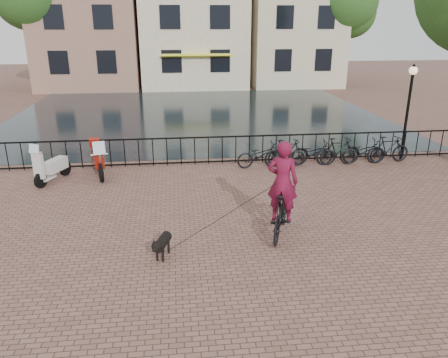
{
  "coord_description": "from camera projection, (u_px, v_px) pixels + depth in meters",
  "views": [
    {
      "loc": [
        -1.15,
        -7.21,
        4.92
      ],
      "look_at": [
        0.0,
        3.0,
        1.2
      ],
      "focal_mm": 35.0,
      "sensor_mm": 36.0,
      "label": 1
    }
  ],
  "objects": [
    {
      "name": "ground",
      "position": [
        241.0,
        288.0,
        8.53
      ],
      "size": [
        100.0,
        100.0,
        0.0
      ],
      "primitive_type": "plane",
      "color": "brown",
      "rests_on": "ground"
    },
    {
      "name": "canal_water",
      "position": [
        196.0,
        114.0,
        24.7
      ],
      "size": [
        20.0,
        20.0,
        0.0
      ],
      "primitive_type": "plane",
      "color": "black",
      "rests_on": "ground"
    },
    {
      "name": "railing",
      "position": [
        209.0,
        150.0,
        15.84
      ],
      "size": [
        20.0,
        0.05,
        1.02
      ],
      "color": "black",
      "rests_on": "ground"
    },
    {
      "name": "canal_house_left",
      "position": [
        88.0,
        1.0,
        33.59
      ],
      "size": [
        7.5,
        9.0,
        12.8
      ],
      "color": "#8F6353",
      "rests_on": "ground"
    },
    {
      "name": "canal_house_mid",
      "position": [
        192.0,
        8.0,
        34.61
      ],
      "size": [
        8.0,
        9.5,
        11.8
      ],
      "color": "#BCB38E",
      "rests_on": "ground"
    },
    {
      "name": "tree_far_right",
      "position": [
        346.0,
        1.0,
        32.87
      ],
      "size": [
        4.76,
        4.76,
        8.76
      ],
      "color": "black",
      "rests_on": "ground"
    },
    {
      "name": "lamp_post",
      "position": [
        409.0,
        97.0,
        15.59
      ],
      "size": [
        0.3,
        0.3,
        3.45
      ],
      "color": "black",
      "rests_on": "ground"
    },
    {
      "name": "cyclist",
      "position": [
        282.0,
        195.0,
        10.34
      ],
      "size": [
        1.29,
        2.09,
        2.77
      ],
      "rotation": [
        0.0,
        0.0,
        2.76
      ],
      "color": "black",
      "rests_on": "ground"
    },
    {
      "name": "dog",
      "position": [
        163.0,
        245.0,
        9.59
      ],
      "size": [
        0.54,
        0.91,
        0.58
      ],
      "rotation": [
        0.0,
        0.0,
        -0.32
      ],
      "color": "black",
      "rests_on": "ground"
    },
    {
      "name": "motorcycle",
      "position": [
        97.0,
        155.0,
        14.63
      ],
      "size": [
        0.96,
        2.02,
        1.4
      ],
      "rotation": [
        0.0,
        0.0,
        0.26
      ],
      "color": "#9B150B",
      "rests_on": "ground"
    },
    {
      "name": "scooter",
      "position": [
        51.0,
        160.0,
        14.02
      ],
      "size": [
        1.04,
        1.62,
        1.46
      ],
      "rotation": [
        0.0,
        0.0,
        -0.41
      ],
      "color": "beige",
      "rests_on": "ground"
    },
    {
      "name": "parked_bike_0",
      "position": [
        260.0,
        155.0,
        15.49
      ],
      "size": [
        1.78,
        0.81,
        0.9
      ],
      "primitive_type": "imported",
      "rotation": [
        0.0,
        0.0,
        1.7
      ],
      "color": "black",
      "rests_on": "ground"
    },
    {
      "name": "parked_bike_1",
      "position": [
        287.0,
        153.0,
        15.57
      ],
      "size": [
        1.71,
        0.69,
        1.0
      ],
      "primitive_type": "imported",
      "rotation": [
        0.0,
        0.0,
        1.71
      ],
      "color": "black",
      "rests_on": "ground"
    },
    {
      "name": "parked_bike_2",
      "position": [
        312.0,
        153.0,
        15.69
      ],
      "size": [
        1.73,
        0.63,
        0.9
      ],
      "primitive_type": "imported",
      "rotation": [
        0.0,
        0.0,
        1.55
      ],
      "color": "black",
      "rests_on": "ground"
    },
    {
      "name": "parked_bike_3",
      "position": [
        338.0,
        151.0,
        15.77
      ],
      "size": [
        1.69,
        0.57,
        1.0
      ],
      "primitive_type": "imported",
      "rotation": [
        0.0,
        0.0,
        1.63
      ],
      "color": "black",
      "rests_on": "ground"
    },
    {
      "name": "parked_bike_4",
      "position": [
        363.0,
        152.0,
        15.89
      ],
      "size": [
        1.74,
        0.67,
        0.9
      ],
      "primitive_type": "imported",
      "rotation": [
        0.0,
        0.0,
        1.61
      ],
      "color": "black",
      "rests_on": "ground"
    },
    {
      "name": "parked_bike_5",
      "position": [
        388.0,
        150.0,
        15.97
      ],
      "size": [
        1.7,
        0.62,
        1.0
      ],
      "primitive_type": "imported",
      "rotation": [
        0.0,
        0.0,
        1.66
      ],
      "color": "black",
      "rests_on": "ground"
    }
  ]
}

